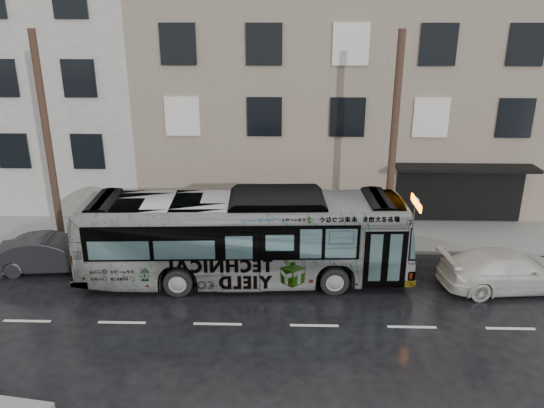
{
  "coord_description": "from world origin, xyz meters",
  "views": [
    {
      "loc": [
        2.23,
        -17.57,
        9.73
      ],
      "look_at": [
        1.66,
        2.5,
        2.44
      ],
      "focal_mm": 35.0,
      "sensor_mm": 36.0,
      "label": 1
    }
  ],
  "objects_px": {
    "utility_pole_rear": "(48,144)",
    "bus": "(245,237)",
    "white_sedan": "(508,270)",
    "dark_sedan": "(52,253)",
    "utility_pole_front": "(393,147)",
    "sign_post": "(413,223)"
  },
  "relations": [
    {
      "from": "white_sedan",
      "to": "dark_sedan",
      "type": "xyz_separation_m",
      "value": [
        -17.56,
        1.0,
        -0.02
      ]
    },
    {
      "from": "utility_pole_rear",
      "to": "bus",
      "type": "relative_size",
      "value": 0.73
    },
    {
      "from": "utility_pole_rear",
      "to": "bus",
      "type": "distance_m",
      "value": 9.06
    },
    {
      "from": "utility_pole_rear",
      "to": "utility_pole_front",
      "type": "bearing_deg",
      "value": 0.0
    },
    {
      "from": "utility_pole_front",
      "to": "sign_post",
      "type": "xyz_separation_m",
      "value": [
        1.1,
        0.0,
        -3.3
      ]
    },
    {
      "from": "utility_pole_front",
      "to": "utility_pole_rear",
      "type": "distance_m",
      "value": 14.0
    },
    {
      "from": "utility_pole_rear",
      "to": "sign_post",
      "type": "distance_m",
      "value": 15.46
    },
    {
      "from": "white_sedan",
      "to": "dark_sedan",
      "type": "height_order",
      "value": "white_sedan"
    },
    {
      "from": "sign_post",
      "to": "utility_pole_front",
      "type": "bearing_deg",
      "value": 180.0
    },
    {
      "from": "utility_pole_rear",
      "to": "white_sedan",
      "type": "distance_m",
      "value": 18.65
    },
    {
      "from": "utility_pole_front",
      "to": "sign_post",
      "type": "bearing_deg",
      "value": 0.0
    },
    {
      "from": "utility_pole_rear",
      "to": "white_sedan",
      "type": "xyz_separation_m",
      "value": [
        17.98,
        -3.03,
        -3.92
      ]
    },
    {
      "from": "utility_pole_front",
      "to": "sign_post",
      "type": "relative_size",
      "value": 3.75
    },
    {
      "from": "utility_pole_front",
      "to": "dark_sedan",
      "type": "relative_size",
      "value": 2.09
    },
    {
      "from": "utility_pole_front",
      "to": "white_sedan",
      "type": "bearing_deg",
      "value": -37.24
    },
    {
      "from": "utility_pole_rear",
      "to": "dark_sedan",
      "type": "relative_size",
      "value": 2.09
    },
    {
      "from": "bus",
      "to": "white_sedan",
      "type": "distance_m",
      "value": 9.86
    },
    {
      "from": "dark_sedan",
      "to": "bus",
      "type": "bearing_deg",
      "value": -100.56
    },
    {
      "from": "utility_pole_rear",
      "to": "dark_sedan",
      "type": "xyz_separation_m",
      "value": [
        0.43,
        -2.03,
        -3.94
      ]
    },
    {
      "from": "utility_pole_front",
      "to": "dark_sedan",
      "type": "height_order",
      "value": "utility_pole_front"
    },
    {
      "from": "bus",
      "to": "white_sedan",
      "type": "relative_size",
      "value": 2.46
    },
    {
      "from": "utility_pole_rear",
      "to": "white_sedan",
      "type": "height_order",
      "value": "utility_pole_rear"
    }
  ]
}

